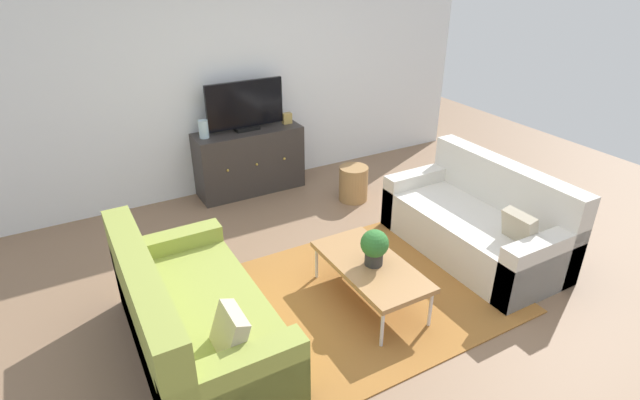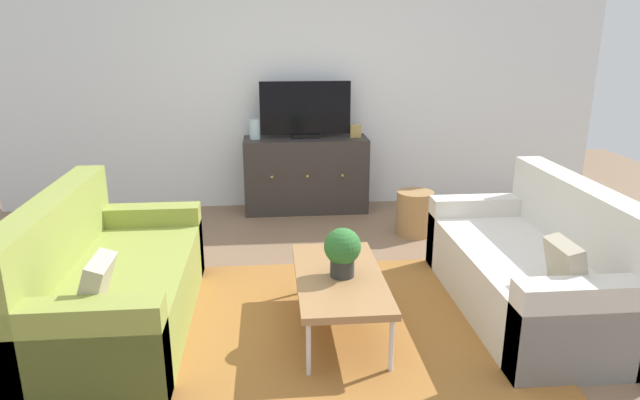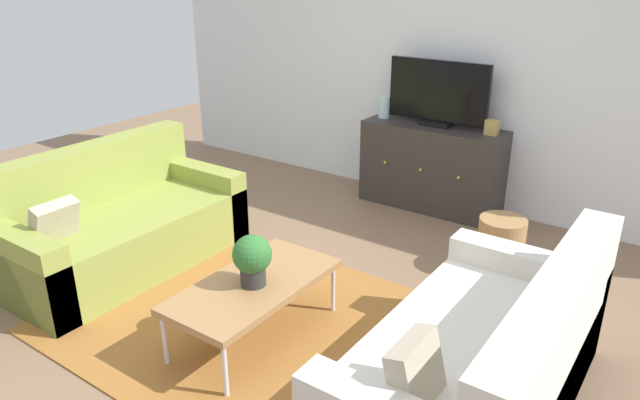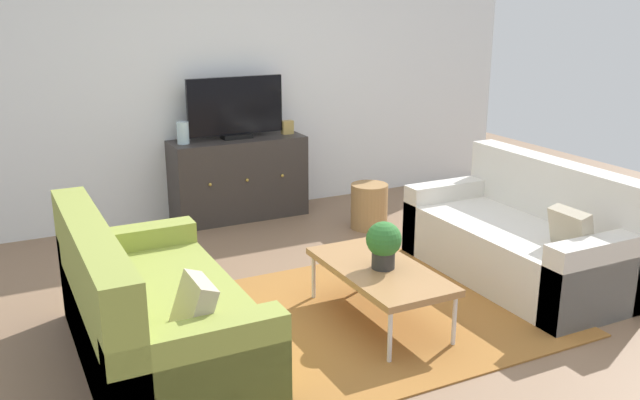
# 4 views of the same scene
# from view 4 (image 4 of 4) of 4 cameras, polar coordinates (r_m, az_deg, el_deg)

# --- Properties ---
(ground_plane) EXTENTS (10.00, 10.00, 0.00)m
(ground_plane) POSITION_cam_4_polar(r_m,az_deg,el_deg) (4.80, 2.79, -8.93)
(ground_plane) COLOR #84664C
(wall_back) EXTENTS (6.40, 0.12, 2.70)m
(wall_back) POSITION_cam_4_polar(r_m,az_deg,el_deg) (6.70, -8.01, 10.32)
(wall_back) COLOR white
(wall_back) RESTS_ON ground_plane
(area_rug) EXTENTS (2.50, 1.90, 0.01)m
(area_rug) POSITION_cam_4_polar(r_m,az_deg,el_deg) (4.68, 3.70, -9.56)
(area_rug) COLOR #9E662D
(area_rug) RESTS_ON ground_plane
(couch_left_side) EXTENTS (0.89, 1.75, 0.88)m
(couch_left_side) POSITION_cam_4_polar(r_m,az_deg,el_deg) (4.12, -14.35, -9.48)
(couch_left_side) COLOR olive
(couch_left_side) RESTS_ON ground_plane
(couch_right_side) EXTENTS (0.89, 1.75, 0.88)m
(couch_right_side) POSITION_cam_4_polar(r_m,az_deg,el_deg) (5.42, 16.78, -3.26)
(couch_right_side) COLOR silver
(couch_right_side) RESTS_ON ground_plane
(coffee_table) EXTENTS (0.54, 1.08, 0.38)m
(coffee_table) POSITION_cam_4_polar(r_m,az_deg,el_deg) (4.49, 4.96, -5.94)
(coffee_table) COLOR #A37547
(coffee_table) RESTS_ON ground_plane
(potted_plant) EXTENTS (0.23, 0.23, 0.31)m
(potted_plant) POSITION_cam_4_polar(r_m,az_deg,el_deg) (4.41, 5.32, -3.56)
(potted_plant) COLOR #2D2D2D
(potted_plant) RESTS_ON coffee_table
(tv_console) EXTENTS (1.28, 0.47, 0.78)m
(tv_console) POSITION_cam_4_polar(r_m,az_deg,el_deg) (6.62, -6.78, 1.80)
(tv_console) COLOR #332D2B
(tv_console) RESTS_ON ground_plane
(flat_screen_tv) EXTENTS (0.92, 0.16, 0.58)m
(flat_screen_tv) POSITION_cam_4_polar(r_m,az_deg,el_deg) (6.50, -7.04, 7.59)
(flat_screen_tv) COLOR black
(flat_screen_tv) RESTS_ON tv_console
(glass_vase) EXTENTS (0.11, 0.11, 0.20)m
(glass_vase) POSITION_cam_4_polar(r_m,az_deg,el_deg) (6.36, -11.33, 5.50)
(glass_vase) COLOR silver
(glass_vase) RESTS_ON tv_console
(mantel_clock) EXTENTS (0.11, 0.07, 0.13)m
(mantel_clock) POSITION_cam_4_polar(r_m,az_deg,el_deg) (6.71, -2.73, 6.06)
(mantel_clock) COLOR tan
(mantel_clock) RESTS_ON tv_console
(wicker_basket) EXTENTS (0.34, 0.34, 0.41)m
(wicker_basket) POSITION_cam_4_polar(r_m,az_deg,el_deg) (6.33, 4.11, -0.50)
(wicker_basket) COLOR #9E7547
(wicker_basket) RESTS_ON ground_plane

